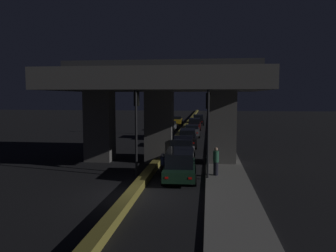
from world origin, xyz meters
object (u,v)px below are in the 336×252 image
object	(u,v)px
car_grey_fourth	(192,131)
car_black_third	(188,138)
traffic_light_right_of_median	(208,119)
car_white_second	(182,149)
pedestrian_on_sidewalk	(216,161)
motorcycle_black_filtering_near	(163,166)
car_dark_red_fifth	(194,124)
car_silver_lead_oncoming	(161,131)
street_lamp	(211,101)
car_dark_green_lead	(180,164)
traffic_light_left_of_median	(136,117)
car_taxi_yellow_third_oncoming	(177,120)
car_grey_second_oncoming	(170,126)
car_black_sixth	(198,119)

from	to	relation	value
car_grey_fourth	car_black_third	bearing A→B (deg)	177.13
traffic_light_right_of_median	car_white_second	size ratio (longest dim) A/B	1.26
traffic_light_right_of_median	pedestrian_on_sidewalk	xyz separation A→B (m)	(0.51, 0.62, -2.69)
motorcycle_black_filtering_near	pedestrian_on_sidewalk	world-z (taller)	pedestrian_on_sidewalk
car_dark_red_fifth	car_silver_lead_oncoming	distance (m)	11.02
car_white_second	street_lamp	bearing A→B (deg)	-9.91
car_dark_green_lead	car_white_second	world-z (taller)	car_white_second
car_grey_fourth	motorcycle_black_filtering_near	bearing A→B (deg)	174.87
traffic_light_left_of_median	car_taxi_yellow_third_oncoming	bearing A→B (deg)	91.71
traffic_light_left_of_median	car_grey_fourth	xyz separation A→B (m)	(2.39, 20.82, -2.99)
car_black_third	motorcycle_black_filtering_near	xyz separation A→B (m)	(-0.83, -11.87, -0.31)
car_grey_second_oncoming	car_taxi_yellow_third_oncoming	world-z (taller)	car_taxi_yellow_third_oncoming
car_dark_green_lead	car_silver_lead_oncoming	distance (m)	19.80
car_black_sixth	car_white_second	bearing A→B (deg)	178.46
car_silver_lead_oncoming	street_lamp	bearing A→B (deg)	105.80
traffic_light_left_of_median	car_silver_lead_oncoming	bearing A→B (deg)	93.84
car_grey_fourth	car_black_sixth	xyz separation A→B (m)	(0.24, 17.42, 0.17)
car_dark_green_lead	traffic_light_right_of_median	bearing A→B (deg)	-86.26
motorcycle_black_filtering_near	traffic_light_right_of_median	bearing A→B (deg)	-105.28
traffic_light_left_of_median	car_grey_fourth	bearing A→B (deg)	83.45
car_grey_second_oncoming	motorcycle_black_filtering_near	xyz separation A→B (m)	(2.77, -27.03, -0.11)
car_silver_lead_oncoming	car_dark_green_lead	bearing A→B (deg)	10.93
street_lamp	car_black_sixth	world-z (taller)	street_lamp
car_dark_green_lead	car_black_third	world-z (taller)	car_black_third
traffic_light_left_of_median	pedestrian_on_sidewalk	world-z (taller)	traffic_light_left_of_median
traffic_light_right_of_median	car_white_second	xyz separation A→B (m)	(-1.99, 5.45, -2.72)
street_lamp	motorcycle_black_filtering_near	distance (m)	20.86
traffic_light_right_of_median	car_dark_green_lead	xyz separation A→B (m)	(-1.66, -0.19, -2.75)
car_dark_red_fifth	car_grey_second_oncoming	bearing A→B (deg)	116.84
traffic_light_right_of_median	motorcycle_black_filtering_near	distance (m)	4.25
car_black_third	car_silver_lead_oncoming	xyz separation A→B (m)	(-3.65, 6.60, -0.01)
car_white_second	car_black_sixth	bearing A→B (deg)	-1.73
car_black_third	car_silver_lead_oncoming	bearing A→B (deg)	26.69
street_lamp	car_silver_lead_oncoming	size ratio (longest dim) A/B	1.59
traffic_light_left_of_median	street_lamp	size ratio (longest dim) A/B	0.76
car_black_third	car_black_sixth	world-z (taller)	car_black_sixth
traffic_light_right_of_median	car_silver_lead_oncoming	size ratio (longest dim) A/B	1.18
car_taxi_yellow_third_oncoming	motorcycle_black_filtering_near	world-z (taller)	car_taxi_yellow_third_oncoming
traffic_light_right_of_median	car_black_sixth	bearing A→B (deg)	92.60
street_lamp	pedestrian_on_sidewalk	size ratio (longest dim) A/B	4.19
car_dark_green_lead	car_black_third	distance (m)	12.80
car_grey_fourth	motorcycle_black_filtering_near	distance (m)	20.11
car_dark_red_fifth	motorcycle_black_filtering_near	size ratio (longest dim) A/B	2.30
car_black_sixth	traffic_light_left_of_median	bearing A→B (deg)	174.96
car_dark_green_lead	car_silver_lead_oncoming	bearing A→B (deg)	8.90
car_dark_green_lead	car_black_third	size ratio (longest dim) A/B	1.00
traffic_light_left_of_median	street_lamp	xyz separation A→B (m)	(4.73, 20.99, 0.63)
car_grey_second_oncoming	car_dark_green_lead	bearing A→B (deg)	10.37
car_grey_fourth	traffic_light_left_of_median	bearing A→B (deg)	170.76
car_black_sixth	car_grey_second_oncoming	world-z (taller)	car_black_sixth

